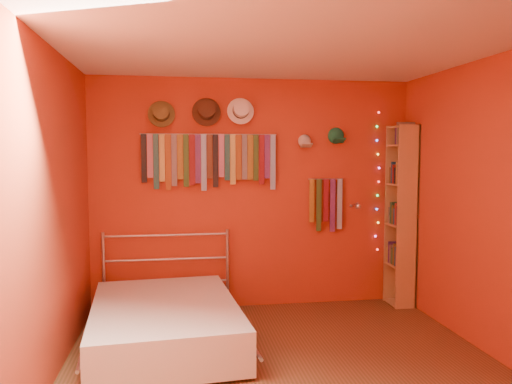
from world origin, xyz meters
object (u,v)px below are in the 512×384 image
tie_rack (209,158)px  bookshelf (404,214)px  bed (165,322)px  reading_lamp (357,206)px

tie_rack → bookshelf: size_ratio=0.72×
bed → reading_lamp: bearing=17.0°
tie_rack → bookshelf: bearing=-4.1°
reading_lamp → bookshelf: bearing=-1.2°
bookshelf → bed: bookshelf is taller
tie_rack → bookshelf: 2.24m
bookshelf → tie_rack: bearing=175.9°
tie_rack → bed: (-0.46, -0.96, -1.44)m
tie_rack → bed: bearing=-115.7°
tie_rack → reading_lamp: tie_rack is taller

